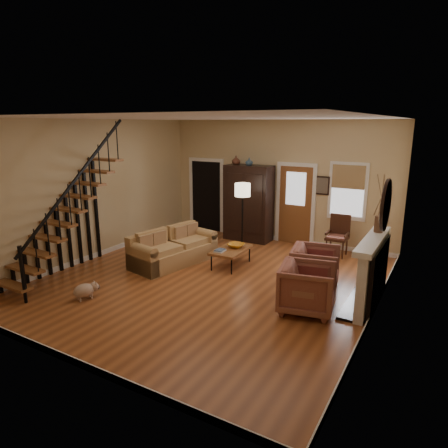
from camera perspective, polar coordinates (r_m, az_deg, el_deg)
The scene contains 15 objects.
room at distance 9.70m, azimuth 1.40°, elevation 4.11°, with size 7.00×7.33×3.30m.
staircase at distance 8.89m, azimuth -22.13°, elevation 2.76°, with size 0.94×2.80×3.20m, color brown, non-canonical shape.
fireplace at distance 7.60m, azimuth 20.68°, elevation -5.64°, with size 0.33×1.95×2.30m.
armoire at distance 11.12m, azimuth 3.53°, elevation 3.00°, with size 1.30×0.60×2.10m, color black, non-canonical shape.
vase_a at distance 11.03m, azimuth 1.74°, elevation 9.09°, with size 0.24×0.24×0.25m, color #4C2619.
vase_b at distance 10.85m, azimuth 3.62°, elevation 8.88°, with size 0.20×0.20×0.21m, color #334C60.
sofa at distance 9.40m, azimuth -7.18°, elevation -3.36°, with size 0.89×2.07×0.77m, color #B08550, non-canonical shape.
coffee_table at distance 9.21m, azimuth 1.01°, elevation -4.79°, with size 0.63×1.08×0.41m, color brown, non-canonical shape.
bowl at distance 9.23m, azimuth 1.74°, elevation -3.10°, with size 0.37×0.37×0.09m, color #C67917.
books at distance 8.94m, azimuth -0.59°, elevation -3.80°, with size 0.20×0.27×0.05m, color beige, non-canonical shape.
armchair_left at distance 7.15m, azimuth 11.82°, elevation -8.96°, with size 0.91×0.93×0.85m, color maroon.
armchair_right at distance 8.19m, azimuth 12.91°, elevation -6.05°, with size 0.89×0.92×0.84m, color maroon.
floor_lamp at distance 10.23m, azimuth 2.63°, elevation 1.00°, with size 0.40×0.40×1.74m, color black, non-canonical shape.
side_chair at distance 10.21m, azimuth 15.88°, elevation -1.66°, with size 0.54×0.54×1.02m, color #3D2013, non-canonical shape.
dog at distance 7.97m, azimuth -19.37°, elevation -9.09°, with size 0.26×0.43×0.31m, color tan, non-canonical shape.
Camera 1 is at (4.16, -6.62, 3.19)m, focal length 32.00 mm.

